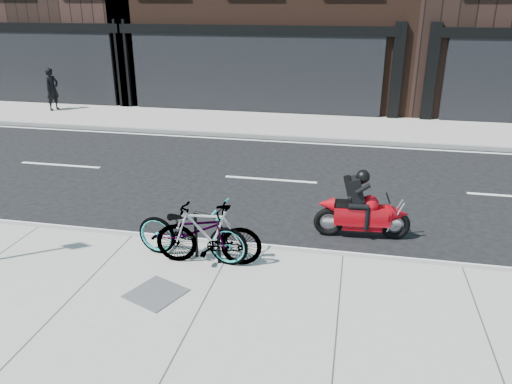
% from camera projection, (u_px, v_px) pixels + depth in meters
% --- Properties ---
extents(ground, '(120.00, 120.00, 0.00)m').
position_uv_depth(ground, '(255.00, 210.00, 11.06)').
color(ground, black).
rests_on(ground, ground).
extents(sidewalk_near, '(60.00, 6.00, 0.13)m').
position_uv_depth(sidewalk_near, '(177.00, 355.00, 6.47)').
color(sidewalk_near, gray).
rests_on(sidewalk_near, ground).
extents(sidewalk_far, '(60.00, 3.50, 0.13)m').
position_uv_depth(sidewalk_far, '(298.00, 125.00, 18.11)').
color(sidewalk_far, gray).
rests_on(sidewalk_far, ground).
extents(bike_rack, '(0.50, 0.19, 0.87)m').
position_uv_depth(bike_rack, '(207.00, 233.00, 8.51)').
color(bike_rack, black).
rests_on(bike_rack, sidewalk_near).
extents(bicycle_front, '(2.12, 0.94, 1.08)m').
position_uv_depth(bicycle_front, '(192.00, 230.00, 8.55)').
color(bicycle_front, gray).
rests_on(bicycle_front, sidewalk_near).
extents(bicycle_rear, '(1.85, 0.67, 1.09)m').
position_uv_depth(bicycle_rear, '(208.00, 234.00, 8.38)').
color(bicycle_rear, gray).
rests_on(bicycle_rear, sidewalk_near).
extents(motorcycle, '(1.86, 0.48, 1.39)m').
position_uv_depth(motorcycle, '(367.00, 210.00, 9.60)').
color(motorcycle, black).
rests_on(motorcycle, ground).
extents(pedestrian, '(0.54, 0.69, 1.68)m').
position_uv_depth(pedestrian, '(52.00, 89.00, 19.98)').
color(pedestrian, black).
rests_on(pedestrian, sidewalk_far).
extents(utility_grate, '(0.98, 0.98, 0.02)m').
position_uv_depth(utility_grate, '(156.00, 293.00, 7.68)').
color(utility_grate, '#57585A').
rests_on(utility_grate, sidewalk_near).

